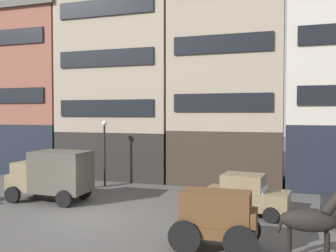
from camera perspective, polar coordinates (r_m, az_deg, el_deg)
ground_plane at (r=17.01m, az=-11.99°, el=-13.67°), size 120.00×120.00×0.00m
building_far_left at (r=31.79m, az=-20.41°, el=5.17°), size 8.37×6.24×12.74m
building_center_left at (r=27.74m, az=-6.90°, el=10.24°), size 8.64×6.24×17.05m
building_center_right at (r=25.62m, az=9.46°, el=12.06°), size 7.60×6.24×18.05m
cargo_wagon at (r=12.73m, az=7.63°, el=-13.67°), size 2.91×1.52×1.98m
draft_horse at (r=12.54m, az=21.41°, el=-13.45°), size 2.34×0.61×2.30m
delivery_truck_far at (r=20.21m, az=-17.62°, el=-7.09°), size 4.38×2.19×2.62m
sedan_light at (r=17.20m, az=11.99°, el=-10.37°), size 3.86×2.20×1.83m
pedestrian_officer at (r=23.04m, az=-12.76°, el=-7.05°), size 0.46×0.46×1.79m
streetlamp_curbside at (r=23.42m, az=-9.83°, el=-2.72°), size 0.32×0.32×4.12m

